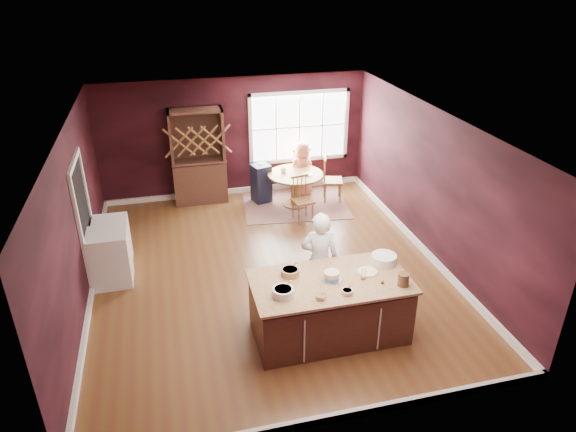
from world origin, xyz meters
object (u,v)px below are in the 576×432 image
object	(u,v)px
kitchen_island	(329,308)
washer	(110,258)
seated_woman	(302,169)
dining_table	(295,183)
baker	(319,260)
chair_east	(333,179)
toddler	(259,168)
chair_north	(299,168)
high_chair	(261,183)
dryer	(113,242)
hutch	(198,157)
layer_cake	(332,276)
chair_south	(303,199)

from	to	relation	value
kitchen_island	washer	xyz separation A→B (m)	(-3.15, 2.18, 0.03)
kitchen_island	seated_woman	world-z (taller)	seated_woman
dining_table	seated_woman	size ratio (longest dim) A/B	0.95
kitchen_island	baker	size ratio (longest dim) A/B	1.39
chair_east	washer	distance (m)	5.20
toddler	chair_north	bearing A→B (deg)	25.07
high_chair	dryer	xyz separation A→B (m)	(-3.10, -1.95, -0.03)
dining_table	washer	world-z (taller)	washer
chair_north	washer	xyz separation A→B (m)	(-4.11, -3.07, -0.07)
seated_woman	hutch	xyz separation A→B (m)	(-2.31, 0.23, 0.43)
baker	dryer	distance (m)	3.85
chair_east	seated_woman	bearing A→B (deg)	67.47
baker	layer_cake	distance (m)	0.73
dining_table	chair_south	size ratio (longest dim) A/B	1.26
chair_south	toddler	size ratio (longest dim) A/B	3.73
layer_cake	chair_south	size ratio (longest dim) A/B	0.31
chair_east	dryer	distance (m)	4.95
layer_cake	hutch	world-z (taller)	hutch
baker	chair_east	distance (m)	4.00
chair_east	dryer	size ratio (longest dim) A/B	1.23
seated_woman	dryer	bearing A→B (deg)	8.42
baker	chair_east	size ratio (longest dim) A/B	1.52
hutch	dryer	bearing A→B (deg)	-127.69
toddler	chair_east	bearing A→B (deg)	-11.04
toddler	layer_cake	bearing A→B (deg)	-88.64
kitchen_island	hutch	distance (m)	5.34
dining_table	seated_woman	world-z (taller)	seated_woman
chair_south	chair_north	size ratio (longest dim) A/B	0.89
dining_table	layer_cake	distance (m)	4.45
dryer	dining_table	bearing A→B (deg)	22.66
chair_east	toddler	xyz separation A→B (m)	(-1.63, 0.32, 0.28)
chair_east	seated_woman	distance (m)	0.75
kitchen_island	layer_cake	size ratio (longest dim) A/B	7.47
kitchen_island	layer_cake	xyz separation A→B (m)	(0.02, 0.02, 0.54)
baker	hutch	world-z (taller)	hutch
chair_north	high_chair	bearing A→B (deg)	25.45
kitchen_island	toddler	bearing A→B (deg)	91.13
layer_cake	seated_woman	distance (m)	4.97
chair_south	hutch	size ratio (longest dim) A/B	0.45
seated_woman	dining_table	bearing A→B (deg)	40.88
chair_east	toddler	size ratio (longest dim) A/B	4.07
chair_north	seated_woman	distance (m)	0.38
chair_north	washer	size ratio (longest dim) A/B	1.15
washer	dryer	world-z (taller)	washer
dining_table	chair_north	size ratio (longest dim) A/B	1.12
dining_table	washer	distance (m)	4.41
hutch	chair_east	bearing A→B (deg)	-13.19
layer_cake	seated_woman	size ratio (longest dim) A/B	0.23
high_chair	toddler	world-z (taller)	toddler
chair_south	hutch	distance (m)	2.54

